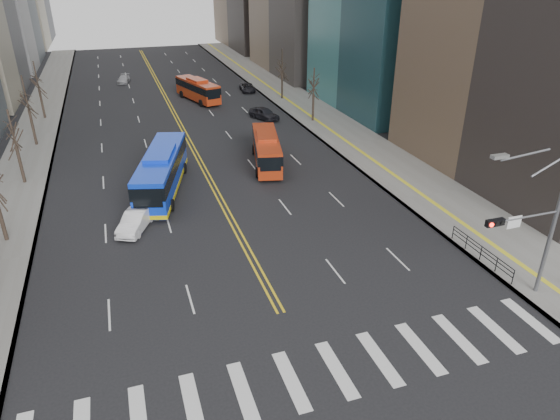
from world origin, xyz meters
name	(u,v)px	position (x,y,z in m)	size (l,w,h in m)	color
ground	(314,375)	(0.00, 0.00, 0.00)	(220.00, 220.00, 0.00)	black
sidewalk_right	(309,110)	(17.50, 45.00, 0.07)	(7.00, 130.00, 0.15)	slate
sidewalk_left	(36,135)	(-16.50, 45.00, 0.07)	(5.00, 130.00, 0.15)	slate
crosswalk	(314,375)	(0.00, 0.00, 0.01)	(26.70, 4.00, 0.01)	silver
centerline	(169,103)	(0.00, 55.00, 0.01)	(0.55, 100.00, 0.01)	gold
signal_mast	(534,225)	(13.77, 2.00, 4.86)	(5.37, 0.37, 9.39)	slate
pedestrian_railing	(481,251)	(14.30, 6.00, 0.82)	(0.06, 6.06, 1.02)	black
street_trees	(117,110)	(-7.18, 34.55, 4.87)	(35.20, 47.20, 7.60)	#2D231C
blue_bus	(162,170)	(-4.29, 24.38, 1.91)	(6.01, 12.80, 3.64)	#0E37DA
red_bus_near	(266,148)	(6.09, 27.54, 1.75)	(4.39, 10.03, 3.14)	#AD3012
red_bus_far	(198,89)	(4.24, 54.94, 1.77)	(4.95, 10.16, 3.18)	#AD3012
car_white	(135,221)	(-7.09, 17.87, 0.72)	(1.52, 4.37, 1.44)	silver
car_dark_mid	(264,113)	(10.50, 42.84, 0.76)	(1.80, 4.48, 1.53)	black
car_silver	(124,79)	(-5.33, 70.83, 0.60)	(1.67, 4.12, 1.19)	#9D9DA2
car_dark_far	(247,88)	(12.50, 58.35, 0.60)	(2.00, 4.33, 1.20)	black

